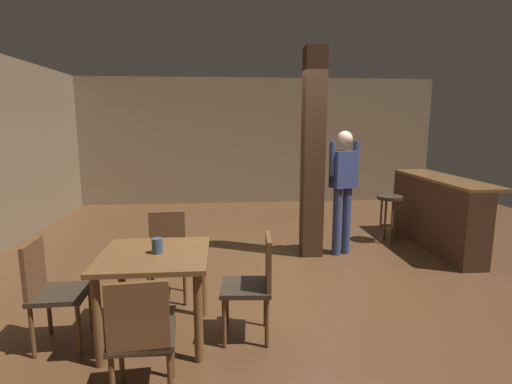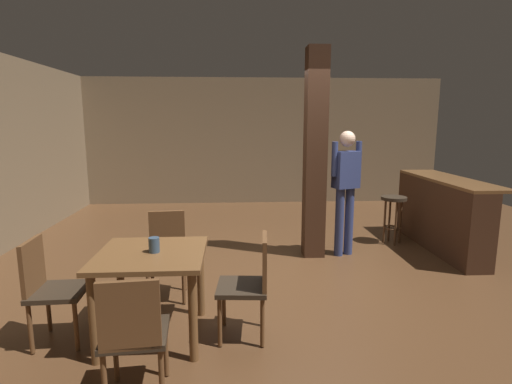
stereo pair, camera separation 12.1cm
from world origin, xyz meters
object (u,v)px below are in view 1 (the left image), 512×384
(napkin_cup, at_px, (157,246))
(bar_counter, at_px, (436,212))
(bar_stool_near, at_px, (389,207))
(standing_person, at_px, (343,184))
(chair_north, at_px, (167,251))
(chair_east, at_px, (255,281))
(chair_west, at_px, (51,288))
(dining_table, at_px, (155,269))
(chair_south, at_px, (141,333))

(napkin_cup, bearing_deg, bar_counter, 31.30)
(bar_counter, relative_size, bar_stool_near, 2.87)
(standing_person, bearing_deg, chair_north, -151.80)
(chair_east, xyz_separation_m, chair_west, (-1.67, 0.01, 0.00))
(chair_east, xyz_separation_m, bar_counter, (2.85, 2.27, 0.02))
(dining_table, relative_size, bar_counter, 0.43)
(napkin_cup, bearing_deg, bar_stool_near, 39.32)
(napkin_cup, xyz_separation_m, standing_person, (2.20, 2.05, 0.18))
(chair_south, bearing_deg, chair_east, 44.67)
(chair_east, height_order, napkin_cup, chair_east)
(chair_west, relative_size, bar_counter, 0.43)
(chair_south, distance_m, chair_north, 1.68)
(chair_south, xyz_separation_m, chair_north, (-0.05, 1.67, 0.00))
(chair_east, bearing_deg, standing_person, 56.32)
(dining_table, bearing_deg, napkin_cup, -4.76)
(chair_west, bearing_deg, standing_person, 34.23)
(standing_person, height_order, bar_stool_near, standing_person)
(chair_east, relative_size, chair_north, 1.00)
(chair_north, height_order, standing_person, standing_person)
(chair_west, relative_size, bar_stool_near, 1.22)
(chair_west, xyz_separation_m, bar_counter, (4.53, 2.26, 0.02))
(dining_table, relative_size, chair_south, 1.00)
(bar_stool_near, bearing_deg, dining_table, -140.97)
(chair_south, height_order, bar_stool_near, chair_south)
(napkin_cup, distance_m, standing_person, 3.01)
(chair_south, bearing_deg, chair_west, 137.92)
(dining_table, xyz_separation_m, napkin_cup, (0.03, -0.00, 0.20))
(chair_south, xyz_separation_m, bar_stool_near, (3.08, 3.36, 0.05))
(chair_west, bearing_deg, chair_south, -42.08)
(chair_west, distance_m, standing_person, 3.74)
(chair_north, relative_size, bar_counter, 0.43)
(napkin_cup, relative_size, bar_stool_near, 0.17)
(napkin_cup, distance_m, bar_counter, 4.30)
(dining_table, height_order, chair_south, chair_south)
(chair_north, height_order, bar_stool_near, chair_north)
(bar_stool_near, bearing_deg, standing_person, -151.55)
(chair_north, height_order, bar_counter, bar_counter)
(chair_west, distance_m, chair_north, 1.21)
(chair_west, relative_size, standing_person, 0.52)
(bar_counter, height_order, bar_stool_near, bar_counter)
(chair_west, bearing_deg, bar_stool_near, 32.99)
(napkin_cup, bearing_deg, chair_east, -2.98)
(bar_counter, bearing_deg, chair_east, -141.54)
(chair_east, distance_m, standing_person, 2.56)
(dining_table, relative_size, napkin_cup, 7.01)
(chair_west, height_order, standing_person, standing_person)
(dining_table, distance_m, napkin_cup, 0.20)
(chair_west, bearing_deg, chair_east, -0.18)
(napkin_cup, bearing_deg, chair_north, 92.81)
(chair_east, bearing_deg, chair_west, 179.82)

